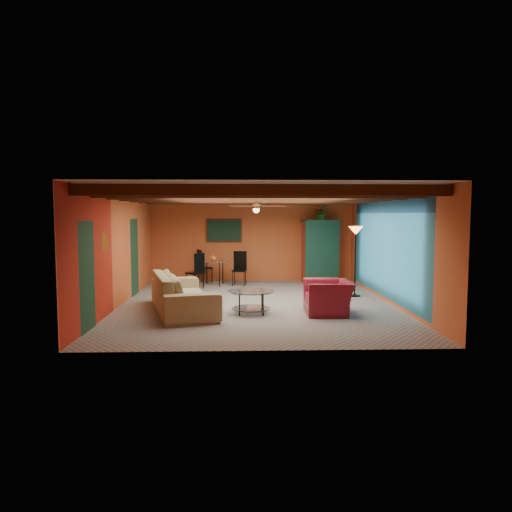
{
  "coord_description": "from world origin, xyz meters",
  "views": [
    {
      "loc": [
        -0.4,
        -11.45,
        2.17
      ],
      "look_at": [
        0.0,
        0.2,
        1.15
      ],
      "focal_mm": 33.52,
      "sensor_mm": 36.0,
      "label": 1
    }
  ],
  "objects_px": {
    "armchair": "(328,297)",
    "vase": "(213,248)",
    "sofa": "(183,293)",
    "dining_table": "(213,268)",
    "coffee_table": "(251,302)",
    "potted_plant": "(321,213)",
    "armoire": "(321,252)",
    "floor_lamp": "(355,261)"
  },
  "relations": [
    {
      "from": "armchair",
      "to": "armoire",
      "type": "bearing_deg",
      "value": 173.44
    },
    {
      "from": "sofa",
      "to": "armchair",
      "type": "xyz_separation_m",
      "value": [
        3.21,
        -0.35,
        -0.06
      ]
    },
    {
      "from": "sofa",
      "to": "potted_plant",
      "type": "relative_size",
      "value": 5.56
    },
    {
      "from": "vase",
      "to": "sofa",
      "type": "bearing_deg",
      "value": -96.66
    },
    {
      "from": "sofa",
      "to": "armoire",
      "type": "xyz_separation_m",
      "value": [
        3.87,
        4.55,
        0.54
      ]
    },
    {
      "from": "dining_table",
      "to": "floor_lamp",
      "type": "relative_size",
      "value": 1.09
    },
    {
      "from": "armchair",
      "to": "floor_lamp",
      "type": "relative_size",
      "value": 0.6
    },
    {
      "from": "armoire",
      "to": "coffee_table",
      "type": "bearing_deg",
      "value": -130.17
    },
    {
      "from": "floor_lamp",
      "to": "sofa",
      "type": "bearing_deg",
      "value": -156.95
    },
    {
      "from": "floor_lamp",
      "to": "vase",
      "type": "distance_m",
      "value": 4.41
    },
    {
      "from": "armoire",
      "to": "vase",
      "type": "xyz_separation_m",
      "value": [
        -3.41,
        -0.6,
        0.18
      ]
    },
    {
      "from": "dining_table",
      "to": "sofa",
      "type": "bearing_deg",
      "value": -96.66
    },
    {
      "from": "armchair",
      "to": "dining_table",
      "type": "height_order",
      "value": "dining_table"
    },
    {
      "from": "potted_plant",
      "to": "vase",
      "type": "xyz_separation_m",
      "value": [
        -3.41,
        -0.6,
        -1.05
      ]
    },
    {
      "from": "vase",
      "to": "coffee_table",
      "type": "bearing_deg",
      "value": -75.94
    },
    {
      "from": "armchair",
      "to": "vase",
      "type": "relative_size",
      "value": 5.86
    },
    {
      "from": "coffee_table",
      "to": "dining_table",
      "type": "relative_size",
      "value": 0.5
    },
    {
      "from": "sofa",
      "to": "vase",
      "type": "xyz_separation_m",
      "value": [
        0.46,
        3.95,
        0.72
      ]
    },
    {
      "from": "sofa",
      "to": "armoire",
      "type": "height_order",
      "value": "armoire"
    },
    {
      "from": "dining_table",
      "to": "floor_lamp",
      "type": "distance_m",
      "value": 4.42
    },
    {
      "from": "coffee_table",
      "to": "floor_lamp",
      "type": "height_order",
      "value": "floor_lamp"
    },
    {
      "from": "sofa",
      "to": "armoire",
      "type": "distance_m",
      "value": 6.0
    },
    {
      "from": "floor_lamp",
      "to": "potted_plant",
      "type": "distance_m",
      "value": 3.02
    },
    {
      "from": "sofa",
      "to": "armoire",
      "type": "bearing_deg",
      "value": -55.47
    },
    {
      "from": "coffee_table",
      "to": "vase",
      "type": "relative_size",
      "value": 5.26
    },
    {
      "from": "floor_lamp",
      "to": "armchair",
      "type": "bearing_deg",
      "value": -117.03
    },
    {
      "from": "dining_table",
      "to": "vase",
      "type": "xyz_separation_m",
      "value": [
        0.0,
        0.0,
        0.62
      ]
    },
    {
      "from": "armchair",
      "to": "dining_table",
      "type": "relative_size",
      "value": 0.55
    },
    {
      "from": "coffee_table",
      "to": "armoire",
      "type": "distance_m",
      "value": 5.4
    },
    {
      "from": "sofa",
      "to": "coffee_table",
      "type": "bearing_deg",
      "value": -114.93
    },
    {
      "from": "floor_lamp",
      "to": "vase",
      "type": "xyz_separation_m",
      "value": [
        -3.86,
        2.11,
        0.22
      ]
    },
    {
      "from": "floor_lamp",
      "to": "potted_plant",
      "type": "height_order",
      "value": "potted_plant"
    },
    {
      "from": "coffee_table",
      "to": "dining_table",
      "type": "bearing_deg",
      "value": 104.06
    },
    {
      "from": "armoire",
      "to": "floor_lamp",
      "type": "height_order",
      "value": "armoire"
    },
    {
      "from": "dining_table",
      "to": "floor_lamp",
      "type": "height_order",
      "value": "floor_lamp"
    },
    {
      "from": "potted_plant",
      "to": "armoire",
      "type": "bearing_deg",
      "value": 0.0
    },
    {
      "from": "sofa",
      "to": "potted_plant",
      "type": "xyz_separation_m",
      "value": [
        3.87,
        4.55,
        1.77
      ]
    },
    {
      "from": "sofa",
      "to": "dining_table",
      "type": "distance_m",
      "value": 3.98
    },
    {
      "from": "coffee_table",
      "to": "floor_lamp",
      "type": "distance_m",
      "value": 3.57
    },
    {
      "from": "armchair",
      "to": "dining_table",
      "type": "xyz_separation_m",
      "value": [
        -2.74,
        4.3,
        0.16
      ]
    },
    {
      "from": "dining_table",
      "to": "armchair",
      "type": "bearing_deg",
      "value": -57.48
    },
    {
      "from": "dining_table",
      "to": "coffee_table",
      "type": "bearing_deg",
      "value": -75.94
    }
  ]
}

